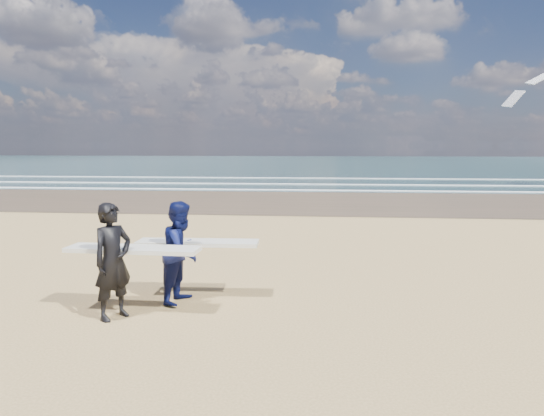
# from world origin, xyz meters

# --- Properties ---
(ocean) EXTENTS (220.00, 100.00, 0.02)m
(ocean) POSITION_xyz_m (20.00, 72.00, 0.01)
(ocean) COLOR #1B383B
(ocean) RESTS_ON ground
(surfer_near) EXTENTS (2.22, 1.05, 1.86)m
(surfer_near) POSITION_xyz_m (-0.46, 0.50, 0.95)
(surfer_near) COLOR black
(surfer_near) RESTS_ON ground
(surfer_far) EXTENTS (2.22, 1.14, 1.79)m
(surfer_far) POSITION_xyz_m (0.38, 1.41, 0.90)
(surfer_far) COLOR #0B1142
(surfer_far) RESTS_ON ground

